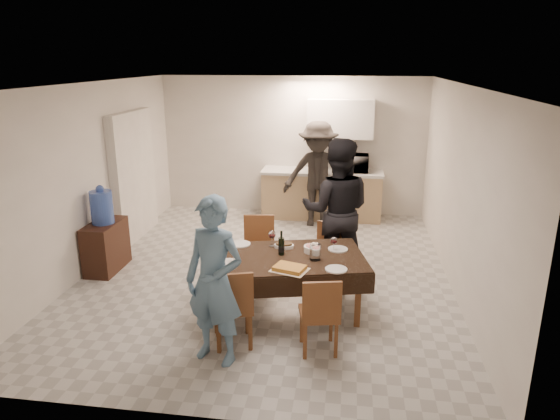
{
  "coord_description": "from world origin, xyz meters",
  "views": [
    {
      "loc": [
        1.1,
        -6.4,
        2.92
      ],
      "look_at": [
        0.23,
        -0.3,
        1.03
      ],
      "focal_mm": 32.0,
      "sensor_mm": 36.0,
      "label": 1
    }
  ],
  "objects": [
    {
      "name": "wine_glass_a",
      "position": [
        -0.15,
        -1.33,
        0.8
      ],
      "size": [
        0.08,
        0.08,
        0.17
      ],
      "primitive_type": null,
      "color": "white",
      "rests_on": "dining_table"
    },
    {
      "name": "salad_bowl",
      "position": [
        0.7,
        -0.9,
        0.75
      ],
      "size": [
        0.2,
        0.2,
        0.08
      ],
      "primitive_type": "cylinder",
      "color": "silver",
      "rests_on": "dining_table"
    },
    {
      "name": "water_pitcher",
      "position": [
        0.75,
        -1.13,
        0.81
      ],
      "size": [
        0.12,
        0.12,
        0.19
      ],
      "primitive_type": "cylinder",
      "color": "white",
      "rests_on": "dining_table"
    },
    {
      "name": "stub_partition",
      "position": [
        -2.42,
        1.2,
        1.05
      ],
      "size": [
        0.15,
        1.4,
        2.1
      ],
      "primitive_type": "cube",
      "color": "silver",
      "rests_on": "floor"
    },
    {
      "name": "kitchen_base_cabinet",
      "position": [
        0.6,
        2.68,
        0.43
      ],
      "size": [
        2.2,
        0.6,
        0.86
      ],
      "primitive_type": "cube",
      "color": "tan",
      "rests_on": "floor"
    },
    {
      "name": "dining_table",
      "position": [
        0.4,
        -1.08,
        0.68
      ],
      "size": [
        2.02,
        1.46,
        0.71
      ],
      "rotation": [
        0.0,
        0.0,
        0.23
      ],
      "color": "black",
      "rests_on": "floor"
    },
    {
      "name": "person_kitchen",
      "position": [
        0.55,
        2.23,
        0.94
      ],
      "size": [
        1.21,
        0.7,
        1.88
      ],
      "primitive_type": "imported",
      "color": "black",
      "rests_on": "floor"
    },
    {
      "name": "wine_glass_b",
      "position": [
        0.95,
        -0.83,
        0.8
      ],
      "size": [
        0.08,
        0.08,
        0.18
      ],
      "primitive_type": null,
      "color": "white",
      "rests_on": "dining_table"
    },
    {
      "name": "plate_near_right",
      "position": [
        1.0,
        -1.38,
        0.72
      ],
      "size": [
        0.24,
        0.24,
        0.01
      ],
      "primitive_type": "cylinder",
      "color": "silver",
      "rests_on": "dining_table"
    },
    {
      "name": "console",
      "position": [
        -2.28,
        -0.2,
        0.35
      ],
      "size": [
        0.38,
        0.76,
        0.7
      ],
      "primitive_type": "cube",
      "color": "#331B11",
      "rests_on": "floor"
    },
    {
      "name": "wall_back",
      "position": [
        0.0,
        3.0,
        1.3
      ],
      "size": [
        5.0,
        0.02,
        2.6
      ],
      "primitive_type": "cube",
      "color": "silver",
      "rests_on": "floor"
    },
    {
      "name": "water_jug",
      "position": [
        -2.28,
        -0.2,
        0.93
      ],
      "size": [
        0.31,
        0.31,
        0.46
      ],
      "primitive_type": "cylinder",
      "color": "#3E62C3",
      "rests_on": "console"
    },
    {
      "name": "upper_cabinet",
      "position": [
        0.9,
        2.82,
        1.85
      ],
      "size": [
        1.2,
        0.34,
        0.7
      ],
      "primitive_type": "cube",
      "color": "silver",
      "rests_on": "wall_back"
    },
    {
      "name": "plate_near_left",
      "position": [
        -0.2,
        -1.38,
        0.72
      ],
      "size": [
        0.26,
        0.26,
        0.01
      ],
      "primitive_type": "cylinder",
      "color": "silver",
      "rests_on": "dining_table"
    },
    {
      "name": "chair_near_right",
      "position": [
        0.85,
        -1.91,
        0.52
      ],
      "size": [
        0.46,
        0.46,
        0.46
      ],
      "rotation": [
        0.0,
        0.0,
        0.21
      ],
      "color": "brown",
      "rests_on": "floor"
    },
    {
      "name": "wine_bottle",
      "position": [
        0.35,
        -1.03,
        0.86
      ],
      "size": [
        0.07,
        0.07,
        0.29
      ],
      "primitive_type": null,
      "color": "black",
      "rests_on": "dining_table"
    },
    {
      "name": "kitchen_worktop",
      "position": [
        0.6,
        2.68,
        0.89
      ],
      "size": [
        2.24,
        0.64,
        0.05
      ],
      "primitive_type": "cube",
      "color": "#B8B8B3",
      "rests_on": "kitchen_base_cabinet"
    },
    {
      "name": "ceiling",
      "position": [
        0.0,
        0.0,
        2.6
      ],
      "size": [
        5.0,
        6.0,
        0.02
      ],
      "primitive_type": "cube",
      "color": "white",
      "rests_on": "wall_back"
    },
    {
      "name": "chair_far_left",
      "position": [
        -0.05,
        -0.42,
        0.55
      ],
      "size": [
        0.46,
        0.47,
        0.49
      ],
      "rotation": [
        0.0,
        0.0,
        3.28
      ],
      "color": "brown",
      "rests_on": "floor"
    },
    {
      "name": "mushroom_dish",
      "position": [
        0.35,
        -0.8,
        0.73
      ],
      "size": [
        0.22,
        0.22,
        0.04
      ],
      "primitive_type": "cylinder",
      "color": "silver",
      "rests_on": "dining_table"
    },
    {
      "name": "wall_front",
      "position": [
        0.0,
        -3.0,
        1.3
      ],
      "size": [
        5.0,
        0.02,
        2.6
      ],
      "primitive_type": "cube",
      "color": "silver",
      "rests_on": "floor"
    },
    {
      "name": "person_near",
      "position": [
        -0.15,
        -2.13,
        0.85
      ],
      "size": [
        0.71,
        0.57,
        1.7
      ],
      "primitive_type": "imported",
      "rotation": [
        0.0,
        0.0,
        -0.29
      ],
      "color": "slate",
      "rests_on": "floor"
    },
    {
      "name": "plate_far_right",
      "position": [
        1.0,
        -0.78,
        0.72
      ],
      "size": [
        0.24,
        0.24,
        0.01
      ],
      "primitive_type": "cylinder",
      "color": "silver",
      "rests_on": "dining_table"
    },
    {
      "name": "chair_far_right",
      "position": [
        0.85,
        -0.41,
        0.52
      ],
      "size": [
        0.47,
        0.48,
        0.46
      ],
      "rotation": [
        0.0,
        0.0,
        2.89
      ],
      "color": "brown",
      "rests_on": "floor"
    },
    {
      "name": "wine_glass_c",
      "position": [
        0.2,
        -0.78,
        0.82
      ],
      "size": [
        0.09,
        0.09,
        0.21
      ],
      "primitive_type": null,
      "color": "white",
      "rests_on": "dining_table"
    },
    {
      "name": "chair_near_left",
      "position": [
        -0.05,
        -1.91,
        0.54
      ],
      "size": [
        0.5,
        0.51,
        0.48
      ],
      "rotation": [
        0.0,
        0.0,
        0.3
      ],
      "color": "brown",
      "rests_on": "floor"
    },
    {
      "name": "person_far",
      "position": [
        0.95,
        -0.03,
        0.97
      ],
      "size": [
        0.95,
        0.74,
        1.94
      ],
      "primitive_type": "imported",
      "rotation": [
        0.0,
        0.0,
        3.14
      ],
      "color": "black",
      "rests_on": "floor"
    },
    {
      "name": "savoury_tart",
      "position": [
        0.5,
        -1.46,
        0.74
      ],
      "size": [
        0.45,
        0.39,
        0.05
      ],
      "primitive_type": "cube",
      "rotation": [
        0.0,
        0.0,
        -0.31
      ],
      "color": "gold",
      "rests_on": "dining_table"
    },
    {
      "name": "microwave",
      "position": [
        1.15,
        2.68,
        1.07
      ],
      "size": [
        0.57,
        0.39,
        0.32
      ],
      "primitive_type": "imported",
      "rotation": [
        0.0,
        0.0,
        3.14
      ],
      "color": "silver",
      "rests_on": "kitchen_worktop"
    },
    {
      "name": "plate_far_left",
      "position": [
        -0.2,
        -0.78,
        0.72
      ],
      "size": [
        0.26,
        0.26,
        0.01
      ],
      "primitive_type": "cylinder",
      "color": "silver",
      "rests_on": "dining_table"
    },
    {
      "name": "floor",
      "position": [
        0.0,
        0.0,
        0.0
      ],
      "size": [
        5.0,
        6.0,
        0.02
      ],
      "primitive_type": "cube",
      "color": "#AEAEA9",
      "rests_on": "ground"
    },
    {
      "name": "wall_right",
      "position": [
        2.5,
        0.0,
        1.3
      ],
      "size": [
        0.02,
        6.0,
        2.6
      ],
      "primitive_type": "cube",
      "color": "silver",
      "rests_on": "floor"
    },
    {
      "name": "wall_left",
      "position": [
        -2.5,
        0.0,
        1.3
      ],
      "size": [
        0.02,
        6.0,
        2.6
      ],
      "primitive_type": "cube",
      "color": "silver",
      "rests_on": "floor"
    }
  ]
}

